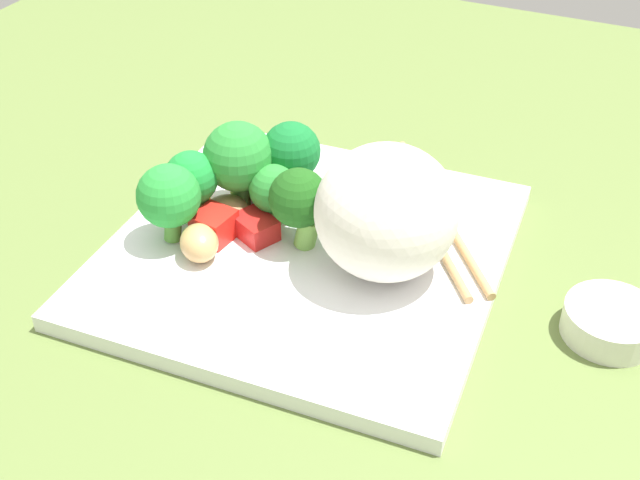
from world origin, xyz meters
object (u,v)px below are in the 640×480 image
(square_plate, at_px, (307,252))
(carrot_slice_1, at_px, (195,196))
(sauce_cup, at_px, (611,322))
(rice_mound, at_px, (383,216))
(chopstick_pair, at_px, (431,212))
(broccoli_floret_2, at_px, (192,181))

(square_plate, height_order, carrot_slice_1, carrot_slice_1)
(square_plate, relative_size, sauce_cup, 4.43)
(rice_mound, bearing_deg, sauce_cup, 6.13)
(rice_mound, relative_size, chopstick_pair, 0.56)
(rice_mound, distance_m, sauce_cup, 0.16)
(broccoli_floret_2, bearing_deg, chopstick_pair, 26.35)
(carrot_slice_1, bearing_deg, chopstick_pair, 17.46)
(rice_mound, height_order, broccoli_floret_2, rice_mound)
(chopstick_pair, bearing_deg, square_plate, 99.08)
(rice_mound, height_order, carrot_slice_1, rice_mound)
(sauce_cup, bearing_deg, chopstick_pair, 156.93)
(rice_mound, xyz_separation_m, broccoli_floret_2, (-0.15, -0.00, -0.01))
(chopstick_pair, bearing_deg, sauce_cup, -150.22)
(rice_mound, bearing_deg, chopstick_pair, 82.11)
(broccoli_floret_2, relative_size, sauce_cup, 0.93)
(chopstick_pair, height_order, sauce_cup, sauce_cup)
(sauce_cup, bearing_deg, carrot_slice_1, 178.97)
(square_plate, relative_size, broccoli_floret_2, 4.78)
(rice_mound, relative_size, sauce_cup, 1.58)
(broccoli_floret_2, xyz_separation_m, sauce_cup, (0.30, 0.02, -0.04))
(square_plate, xyz_separation_m, sauce_cup, (0.21, 0.01, 0.00))
(broccoli_floret_2, bearing_deg, rice_mound, 0.57)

